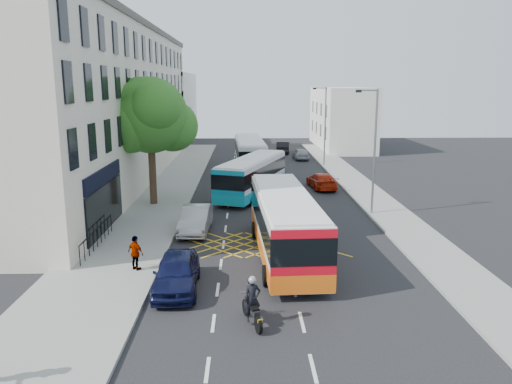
{
  "coord_description": "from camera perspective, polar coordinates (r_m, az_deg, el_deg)",
  "views": [
    {
      "loc": [
        -2.05,
        -19.58,
        8.42
      ],
      "look_at": [
        -1.38,
        9.15,
        2.2
      ],
      "focal_mm": 35.0,
      "sensor_mm": 36.0,
      "label": 1
    }
  ],
  "objects": [
    {
      "name": "ground",
      "position": [
        21.41,
        4.34,
        -10.98
      ],
      "size": [
        120.0,
        120.0,
        0.0
      ],
      "primitive_type": "plane",
      "color": "black",
      "rests_on": "ground"
    },
    {
      "name": "distant_car_dark",
      "position": [
        62.58,
        3.11,
        5.14
      ],
      "size": [
        1.95,
        4.56,
        1.46
      ],
      "primitive_type": "imported",
      "rotation": [
        0.0,
        0.0,
        3.05
      ],
      "color": "black",
      "rests_on": "ground"
    },
    {
      "name": "bus_mid",
      "position": [
        38.38,
        -0.44,
        1.88
      ],
      "size": [
        5.77,
        10.57,
        2.91
      ],
      "rotation": [
        0.0,
        0.0,
        -0.35
      ],
      "color": "silver",
      "rests_on": "ground"
    },
    {
      "name": "pavement_left",
      "position": [
        36.15,
        -11.58,
        -1.39
      ],
      "size": [
        5.0,
        70.0,
        0.15
      ],
      "primitive_type": "cube",
      "color": "gray",
      "rests_on": "ground"
    },
    {
      "name": "lamp_far",
      "position": [
        52.37,
        7.8,
        7.94
      ],
      "size": [
        1.45,
        0.15,
        8.0
      ],
      "color": "slate",
      "rests_on": "pavement_right"
    },
    {
      "name": "parked_car_blue",
      "position": [
        21.26,
        -9.07,
        -9.07
      ],
      "size": [
        1.94,
        4.52,
        1.52
      ],
      "primitive_type": "imported",
      "rotation": [
        0.0,
        0.0,
        0.03
      ],
      "color": "#0D1134",
      "rests_on": "ground"
    },
    {
      "name": "bus_near",
      "position": [
        24.77,
        3.32,
        -3.62
      ],
      "size": [
        3.22,
        11.4,
        3.17
      ],
      "rotation": [
        0.0,
        0.0,
        0.05
      ],
      "color": "silver",
      "rests_on": "ground"
    },
    {
      "name": "distant_car_grey",
      "position": [
        65.3,
        -0.32,
        5.33
      ],
      "size": [
        2.35,
        4.41,
        1.18
      ],
      "primitive_type": "imported",
      "rotation": [
        0.0,
        0.0,
        -0.1
      ],
      "color": "#42454A",
      "rests_on": "ground"
    },
    {
      "name": "building_right",
      "position": [
        68.97,
        9.67,
        8.37
      ],
      "size": [
        6.0,
        18.0,
        8.0
      ],
      "primitive_type": "cube",
      "color": "silver",
      "rests_on": "ground"
    },
    {
      "name": "red_hatchback",
      "position": [
        41.39,
        7.52,
        1.29
      ],
      "size": [
        2.24,
        4.65,
        1.31
      ],
      "primitive_type": "imported",
      "rotation": [
        0.0,
        0.0,
        3.24
      ],
      "color": "#A51D07",
      "rests_on": "ground"
    },
    {
      "name": "street_tree",
      "position": [
        35.21,
        -12.04,
        8.48
      ],
      "size": [
        6.3,
        5.7,
        8.8
      ],
      "color": "#382619",
      "rests_on": "pavement_left"
    },
    {
      "name": "railings",
      "position": [
        27.14,
        -17.71,
        -4.86
      ],
      "size": [
        0.08,
        5.6,
        1.14
      ],
      "primitive_type": null,
      "color": "black",
      "rests_on": "pavement_left"
    },
    {
      "name": "pavement_right",
      "position": [
        36.83,
        13.73,
        -1.24
      ],
      "size": [
        3.0,
        70.0,
        0.15
      ],
      "primitive_type": "cube",
      "color": "gray",
      "rests_on": "ground"
    },
    {
      "name": "bus_far",
      "position": [
        49.47,
        -0.71,
        4.37
      ],
      "size": [
        3.2,
        11.38,
        3.17
      ],
      "rotation": [
        0.0,
        0.0,
        0.05
      ],
      "color": "silver",
      "rests_on": "ground"
    },
    {
      "name": "pedestrian_far",
      "position": [
        23.36,
        -13.6,
        -6.79
      ],
      "size": [
        0.99,
        0.86,
        1.6
      ],
      "primitive_type": "imported",
      "rotation": [
        0.0,
        0.0,
        2.53
      ],
      "color": "gray",
      "rests_on": "pavement_left"
    },
    {
      "name": "lamp_near",
      "position": [
        32.86,
        13.26,
        5.24
      ],
      "size": [
        1.45,
        0.15,
        8.0
      ],
      "color": "slate",
      "rests_on": "pavement_right"
    },
    {
      "name": "parked_car_silver",
      "position": [
        29.21,
        -6.9,
        -3.11
      ],
      "size": [
        1.75,
        4.58,
        1.49
      ],
      "primitive_type": "imported",
      "rotation": [
        0.0,
        0.0,
        -0.04
      ],
      "color": "#9C9FA3",
      "rests_on": "ground"
    },
    {
      "name": "distant_car_silver",
      "position": [
        57.28,
        5.13,
        4.37
      ],
      "size": [
        1.76,
        3.89,
        1.3
      ],
      "primitive_type": "imported",
      "rotation": [
        0.0,
        0.0,
        3.2
      ],
      "color": "#98999F",
      "rests_on": "ground"
    },
    {
      "name": "motorbike",
      "position": [
        18.12,
        -0.44,
        -12.43
      ],
      "size": [
        0.8,
        2.02,
        1.84
      ],
      "rotation": [
        0.0,
        0.0,
        0.3
      ],
      "color": "black",
      "rests_on": "ground"
    },
    {
      "name": "terrace_far",
      "position": [
        75.61,
        -10.58,
        9.42
      ],
      "size": [
        8.0,
        20.0,
        10.0
      ],
      "primitive_type": "cube",
      "color": "silver",
      "rests_on": "ground"
    },
    {
      "name": "terrace_main",
      "position": [
        45.69,
        -16.74,
        9.62
      ],
      "size": [
        8.3,
        45.0,
        13.5
      ],
      "color": "beige",
      "rests_on": "ground"
    }
  ]
}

